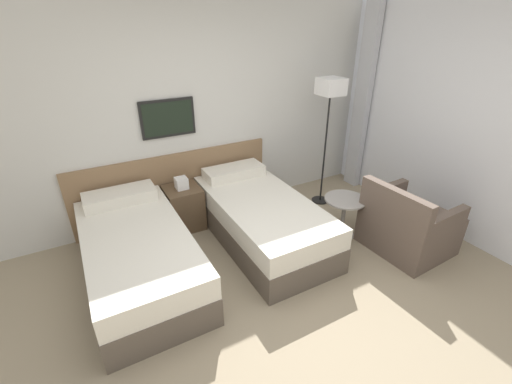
{
  "coord_description": "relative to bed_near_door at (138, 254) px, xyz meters",
  "views": [
    {
      "loc": [
        -1.44,
        -1.78,
        2.4
      ],
      "look_at": [
        0.17,
        1.14,
        0.69
      ],
      "focal_mm": 24.0,
      "sensor_mm": 36.0,
      "label": 1
    }
  ],
  "objects": [
    {
      "name": "ground_plane",
      "position": [
        1.14,
        -1.21,
        -0.28
      ],
      "size": [
        16.0,
        16.0,
        0.0
      ],
      "primitive_type": "plane",
      "color": "gray"
    },
    {
      "name": "armchair",
      "position": [
        2.77,
        -0.96,
        0.0
      ],
      "size": [
        0.82,
        0.88,
        0.83
      ],
      "rotation": [
        0.0,
        0.0,
        1.61
      ],
      "color": "brown",
      "rests_on": "ground_plane"
    },
    {
      "name": "wall_window",
      "position": [
        3.58,
        -1.25,
        1.06
      ],
      "size": [
        0.21,
        4.71,
        2.7
      ],
      "color": "white",
      "rests_on": "ground_plane"
    },
    {
      "name": "side_table",
      "position": [
        2.32,
        -0.41,
        0.08
      ],
      "size": [
        0.49,
        0.49,
        0.5
      ],
      "color": "gray",
      "rests_on": "ground_plane"
    },
    {
      "name": "bed_near_window",
      "position": [
        1.42,
        0.0,
        0.0
      ],
      "size": [
        0.96,
        1.94,
        0.67
      ],
      "color": "brown",
      "rests_on": "ground_plane"
    },
    {
      "name": "floor_lamp",
      "position": [
        2.64,
        0.41,
        1.22
      ],
      "size": [
        0.29,
        0.29,
        1.73
      ],
      "color": "black",
      "rests_on": "ground_plane"
    },
    {
      "name": "wall_headboard",
      "position": [
        1.12,
        1.02,
        1.02
      ],
      "size": [
        10.0,
        0.1,
        2.7
      ],
      "color": "silver",
      "rests_on": "ground_plane"
    },
    {
      "name": "nightstand",
      "position": [
        0.71,
        0.7,
        -0.0
      ],
      "size": [
        0.42,
        0.43,
        0.68
      ],
      "color": "brown",
      "rests_on": "ground_plane"
    },
    {
      "name": "bed_near_door",
      "position": [
        0.0,
        0.0,
        0.0
      ],
      "size": [
        0.96,
        1.94,
        0.67
      ],
      "color": "brown",
      "rests_on": "ground_plane"
    }
  ]
}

